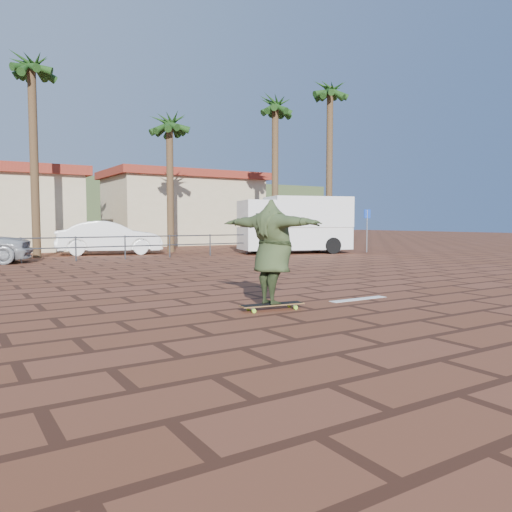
% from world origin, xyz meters
% --- Properties ---
extents(ground, '(120.00, 120.00, 0.00)m').
position_xyz_m(ground, '(0.00, 0.00, 0.00)').
color(ground, brown).
rests_on(ground, ground).
extents(paint_stripe, '(1.40, 0.22, 0.01)m').
position_xyz_m(paint_stripe, '(0.70, -1.20, 0.00)').
color(paint_stripe, white).
rests_on(paint_stripe, ground).
extents(guardrail, '(24.06, 0.06, 1.00)m').
position_xyz_m(guardrail, '(0.00, 12.00, 0.68)').
color(guardrail, '#47494F').
rests_on(guardrail, ground).
extents(palm_left, '(2.40, 2.40, 9.45)m').
position_xyz_m(palm_left, '(-3.00, 15.00, 7.95)').
color(palm_left, brown).
rests_on(palm_left, ground).
extents(palm_center, '(2.40, 2.40, 7.75)m').
position_xyz_m(palm_center, '(3.50, 15.50, 6.36)').
color(palm_center, brown).
rests_on(palm_center, ground).
extents(palm_right, '(2.40, 2.40, 9.05)m').
position_xyz_m(palm_right, '(9.00, 14.00, 7.58)').
color(palm_right, brown).
rests_on(palm_right, ground).
extents(palm_far_right, '(2.40, 2.40, 10.05)m').
position_xyz_m(palm_far_right, '(12.00, 13.00, 8.51)').
color(palm_far_right, brown).
rests_on(palm_far_right, ground).
extents(building_east, '(10.60, 6.60, 5.00)m').
position_xyz_m(building_east, '(8.00, 24.00, 2.54)').
color(building_east, beige).
rests_on(building_east, ground).
extents(hill_front, '(70.00, 18.00, 6.00)m').
position_xyz_m(hill_front, '(0.00, 50.00, 3.00)').
color(hill_front, '#384C28').
rests_on(hill_front, ground).
extents(longboard, '(1.22, 0.42, 0.12)m').
position_xyz_m(longboard, '(-1.51, -1.30, 0.10)').
color(longboard, olive).
rests_on(longboard, ground).
extents(skateboarder, '(1.12, 2.38, 1.87)m').
position_xyz_m(skateboarder, '(-1.51, -1.30, 1.05)').
color(skateboarder, '#344324').
rests_on(skateboarder, longboard).
extents(campervan, '(5.83, 3.65, 2.81)m').
position_xyz_m(campervan, '(8.52, 11.49, 1.48)').
color(campervan, white).
rests_on(campervan, ground).
extents(car_white, '(5.16, 2.84, 1.61)m').
position_xyz_m(car_white, '(0.32, 15.42, 0.81)').
color(car_white, white).
rests_on(car_white, ground).
extents(street_sign, '(0.45, 0.06, 2.20)m').
position_xyz_m(street_sign, '(12.00, 10.00, 1.54)').
color(street_sign, gray).
rests_on(street_sign, ground).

